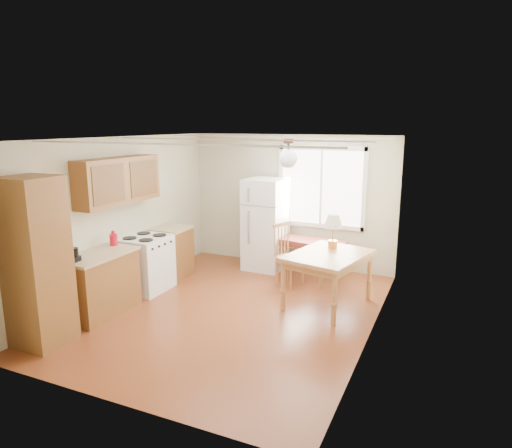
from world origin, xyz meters
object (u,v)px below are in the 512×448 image
Objects in this scene: dining_table at (328,260)px; chair at (285,250)px; refrigerator at (265,224)px; bench at (305,243)px.

chair is (-0.91, 0.62, -0.10)m from dining_table.
refrigerator is 1.15× the size of dining_table.
dining_table is at bearing -14.12° from chair.
chair is at bearing -43.78° from refrigerator.
dining_table is (1.56, -1.29, -0.15)m from refrigerator.
bench is at bearing -2.41° from refrigerator.
bench is 0.62m from chair.
refrigerator is 0.85m from bench.
dining_table reaches higher than bench.
bench is at bearing 96.26° from chair.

